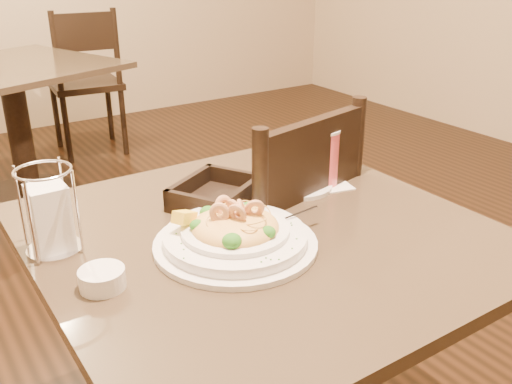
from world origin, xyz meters
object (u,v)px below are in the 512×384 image
pasta_bowl (235,234)px  napkin_caddy (50,216)px  background_table (16,109)px  side_plate (298,186)px  bread_basket (216,195)px  dining_chair_near (271,257)px  dining_chair_far (86,78)px  main_table (261,319)px  butter_ramekin (102,279)px  drink_glass (322,157)px

pasta_bowl → napkin_caddy: napkin_caddy is taller
background_table → pasta_bowl: bearing=-91.0°
background_table → side_plate: 2.08m
bread_basket → side_plate: size_ratio=1.45×
dining_chair_near → dining_chair_far: same height
main_table → butter_ramekin: 0.43m
dining_chair_near → drink_glass: 0.32m
butter_ramekin → pasta_bowl: bearing=-1.0°
bread_basket → napkin_caddy: 0.38m
dining_chair_near → bread_basket: bearing=0.8°
background_table → butter_ramekin: (-0.31, -2.22, 0.25)m
dining_chair_far → pasta_bowl: 2.82m
pasta_bowl → napkin_caddy: size_ratio=2.09×
pasta_bowl → bread_basket: size_ratio=1.49×
pasta_bowl → napkin_caddy: (-0.30, 0.19, 0.04)m
napkin_caddy → background_table: bearing=80.5°
background_table → bread_basket: 2.04m
dining_chair_near → butter_ramekin: size_ratio=11.44×
main_table → napkin_caddy: napkin_caddy is taller
dining_chair_near → napkin_caddy: (-0.57, -0.06, 0.30)m
background_table → bread_basket: (0.03, -2.02, 0.25)m
main_table → dining_chair_near: dining_chair_near is taller
background_table → drink_glass: 2.11m
background_table → napkin_caddy: (-0.34, -2.04, 0.30)m
main_table → dining_chair_far: bearing=79.6°
main_table → napkin_caddy: bearing=158.1°
drink_glass → pasta_bowl: bearing=-156.0°
background_table → pasta_bowl: 2.24m
dining_chair_near → pasta_bowl: dining_chair_near is taller
background_table → butter_ramekin: size_ratio=14.08×
side_plate → drink_glass: bearing=-12.8°
main_table → background_table: bearing=91.2°
bread_basket → napkin_caddy: size_ratio=1.41×
dining_chair_near → napkin_caddy: 0.64m
dining_chair_near → bread_basket: dining_chair_near is taller
drink_glass → side_plate: (-0.06, 0.01, -0.07)m
background_table → pasta_bowl: size_ratio=3.15×
background_table → drink_glass: drink_glass is taller
background_table → napkin_caddy: 2.09m
drink_glass → bread_basket: bearing=170.3°
side_plate → pasta_bowl: bearing=-149.5°
pasta_bowl → dining_chair_far: bearing=78.0°
dining_chair_far → butter_ramekin: (-0.85, -2.74, 0.24)m
dining_chair_near → butter_ramekin: bearing=12.1°
dining_chair_far → bread_basket: dining_chair_far is taller
main_table → dining_chair_near: size_ratio=0.97×
side_plate → napkin_caddy: bearing=178.3°
dining_chair_far → drink_glass: dining_chair_far is taller
drink_glass → napkin_caddy: (-0.65, 0.03, 0.00)m
dining_chair_near → side_plate: 0.25m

